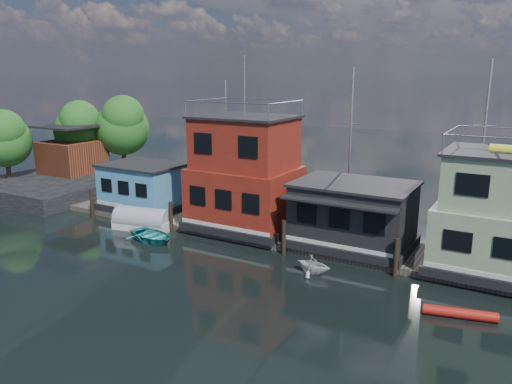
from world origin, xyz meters
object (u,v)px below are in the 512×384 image
Objects in this scene: houseboat_blue at (144,186)px; houseboat_red at (245,175)px; red_kayak at (460,313)px; dinghy_teal at (152,236)px; houseboat_dark at (353,214)px; dinghy_white at (313,264)px; tarp_runabout at (143,221)px.

houseboat_red is at bearing 0.00° from houseboat_blue.
red_kayak is 0.88× the size of dinghy_teal.
houseboat_dark reaches higher than dinghy_white.
red_kayak is 8.21m from dinghy_white.
houseboat_blue is 0.54× the size of houseboat_red.
red_kayak is at bearing -39.74° from houseboat_dark.
houseboat_dark reaches higher than red_kayak.
red_kayak is 19.81m from dinghy_teal.
houseboat_dark is at bearing -0.14° from houseboat_red.
houseboat_red is at bearing -28.02° from dinghy_teal.
dinghy_white is 0.56× the size of dinghy_teal.
houseboat_dark is 1.96× the size of dinghy_teal.
tarp_runabout is at bearing -50.10° from houseboat_blue.
dinghy_teal is (-11.70, -0.33, -0.17)m from dinghy_white.
houseboat_blue is 25.75m from red_kayak.
dinghy_white is (14.04, -1.36, -0.09)m from tarp_runabout.
houseboat_red is at bearing 15.54° from tarp_runabout.
houseboat_dark is 3.49× the size of dinghy_white.
houseboat_blue is at bearing 58.32° from dinghy_teal.
houseboat_red is 17.06m from red_kayak.
houseboat_red is 8.25m from tarp_runabout.
dinghy_teal is (5.14, -5.05, -1.81)m from houseboat_blue.
houseboat_red is 3.59× the size of red_kayak.
houseboat_dark is (8.00, -0.02, -1.69)m from houseboat_red.
houseboat_blue reaches higher than dinghy_white.
houseboat_red is 3.15× the size of dinghy_teal.
houseboat_red reaches higher than dinghy_teal.
houseboat_blue is 17.57m from dinghy_white.
houseboat_blue is at bearing 179.94° from houseboat_dark.
dinghy_white reaches higher than red_kayak.
houseboat_blue is 4.64m from tarp_runabout.
dinghy_white is at bearing -75.57° from dinghy_teal.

